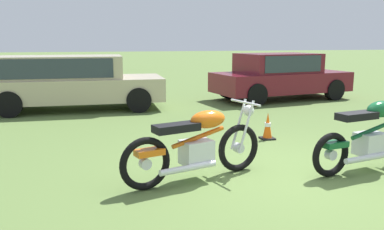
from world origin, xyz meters
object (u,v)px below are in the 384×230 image
traffic_cone (268,127)px  car_beige (69,78)px  motorcycle_green (371,136)px  motorcycle_orange (197,145)px  car_burgundy (279,74)px

traffic_cone → car_beige: bearing=130.9°
motorcycle_green → motorcycle_orange: bearing=164.4°
motorcycle_green → car_beige: size_ratio=0.45×
car_burgundy → traffic_cone: 5.32m
car_beige → traffic_cone: 5.75m
motorcycle_orange → car_burgundy: car_burgundy is taller
car_burgundy → traffic_cone: bearing=-127.6°
car_burgundy → motorcycle_green: bearing=-114.8°
motorcycle_orange → traffic_cone: size_ratio=4.05×
motorcycle_orange → motorcycle_green: same height
motorcycle_orange → car_beige: 6.44m
motorcycle_orange → traffic_cone: (1.86, 1.83, -0.25)m
motorcycle_orange → car_burgundy: bearing=39.3°
motorcycle_orange → car_burgundy: 7.83m
motorcycle_green → car_burgundy: car_burgundy is taller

